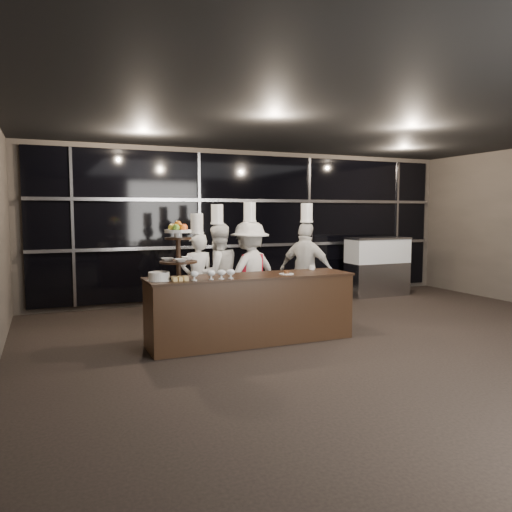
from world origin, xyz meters
name	(u,v)px	position (x,y,z in m)	size (l,w,h in m)	color
room	(428,237)	(0.00, 0.00, 1.50)	(10.00, 10.00, 10.00)	black
window_wall	(256,225)	(0.00, 4.94, 1.50)	(8.60, 0.10, 2.80)	black
buffet_counter	(251,308)	(-1.40, 1.82, 0.47)	(2.84, 0.74, 0.92)	black
display_stand	(178,246)	(-2.40, 1.82, 1.34)	(0.48, 0.48, 0.74)	black
compotes	(214,273)	(-1.99, 1.60, 1.00)	(0.59, 0.11, 0.12)	silver
layer_cake	(159,276)	(-2.66, 1.77, 0.97)	(0.30, 0.30, 0.11)	white
pastry_squares	(180,279)	(-2.42, 1.65, 0.95)	(0.19, 0.13, 0.05)	#F4CB77
small_plate	(287,273)	(-0.91, 1.72, 0.94)	(0.20, 0.20, 0.05)	white
chef_cup	(312,267)	(-0.31, 2.07, 0.96)	(0.08, 0.08, 0.07)	white
display_case	(377,263)	(2.53, 4.30, 0.69)	(1.33, 0.58, 1.24)	#A5A5AA
chef_a	(197,278)	(-1.82, 2.95, 0.76)	(0.56, 0.39, 1.75)	silver
chef_b	(218,273)	(-1.47, 3.02, 0.81)	(0.86, 0.72, 1.89)	white
chef_c	(250,272)	(-0.98, 2.88, 0.82)	(1.19, 0.92, 1.93)	silver
chef_d	(306,270)	(-0.03, 2.76, 0.83)	(0.87, 1.00, 1.91)	silver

